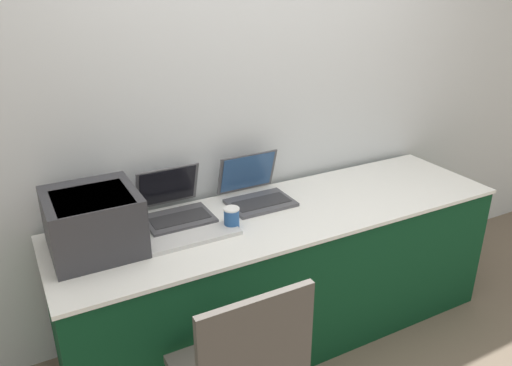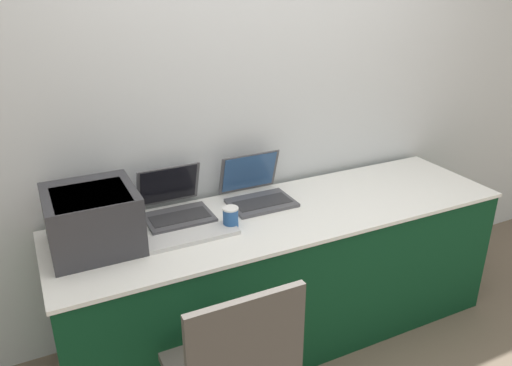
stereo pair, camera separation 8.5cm
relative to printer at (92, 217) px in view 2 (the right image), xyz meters
name	(u,v)px [view 2 (the right image)]	position (x,y,z in m)	size (l,w,h in m)	color
wall_back	(252,98)	(0.96, 0.34, 0.37)	(8.00, 0.05, 2.60)	silver
table	(284,274)	(0.96, -0.07, -0.54)	(2.43, 0.69, 0.78)	#0C381E
printer	(92,217)	(0.00, 0.00, 0.00)	(0.39, 0.39, 0.28)	#333338
laptop_left	(175,205)	(0.43, 0.15, -0.10)	(0.34, 0.32, 0.24)	#4C4C51
laptop_right	(257,191)	(0.88, 0.12, -0.10)	(0.34, 0.32, 0.25)	#4C4C51
external_keyboard	(191,237)	(0.41, -0.12, -0.14)	(0.46, 0.14, 0.02)	silver
coffee_cup	(231,217)	(0.63, -0.10, -0.10)	(0.08, 0.08, 0.11)	#285699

